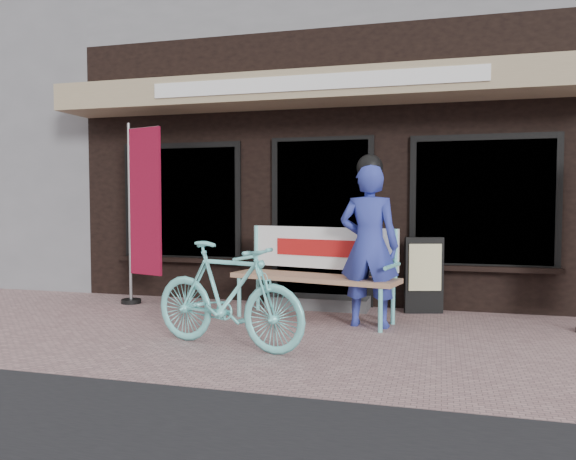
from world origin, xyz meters
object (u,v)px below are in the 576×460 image
(bicycle, at_px, (227,295))
(menu_stand, at_px, (424,274))
(person, at_px, (369,242))
(nobori_red, at_px, (143,211))
(bench, at_px, (317,265))

(bicycle, relative_size, menu_stand, 1.77)
(person, relative_size, bicycle, 1.14)
(person, xyz_separation_m, menu_stand, (0.56, 0.89, -0.44))
(nobori_red, height_order, menu_stand, nobori_red)
(person, distance_m, menu_stand, 1.14)
(bicycle, bearing_deg, menu_stand, -24.52)
(bench, xyz_separation_m, menu_stand, (1.19, 0.64, -0.15))
(bench, relative_size, menu_stand, 2.17)
(person, distance_m, nobori_red, 3.06)
(bicycle, height_order, nobori_red, nobori_red)
(menu_stand, bearing_deg, person, -138.27)
(bicycle, xyz_separation_m, nobori_red, (-1.84, 1.71, 0.74))
(bench, distance_m, person, 0.74)
(person, bearing_deg, nobori_red, 174.36)
(menu_stand, bearing_deg, bench, -167.78)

